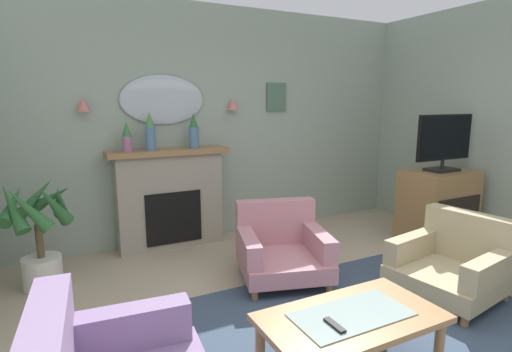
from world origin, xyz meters
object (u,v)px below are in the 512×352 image
tv_cabinet (437,208)px  potted_plant_corner_palm (39,231)px  tv_remote (335,326)px  wall_mirror (163,100)px  armchair_beside_couch (454,262)px  tv_flatscreen (445,141)px  fireplace (170,199)px  mantel_vase_right (127,137)px  wall_sconce_right (233,104)px  armchair_near_fireplace (281,246)px  coffee_table (351,324)px  framed_picture (276,97)px  wall_sconce_left (83,105)px  mantel_vase_left (150,132)px  mantel_vase_centre (194,132)px

tv_cabinet → potted_plant_corner_palm: size_ratio=0.88×
tv_remote → wall_mirror: bearing=93.3°
wall_mirror → potted_plant_corner_palm: (-1.34, -0.67, -1.16)m
armchair_beside_couch → tv_cabinet: bearing=45.3°
tv_flatscreen → fireplace: bearing=153.6°
mantel_vase_right → tv_cabinet: 3.65m
fireplace → wall_sconce_right: (0.85, 0.09, 1.09)m
armchair_near_fireplace → potted_plant_corner_palm: bearing=159.5°
mantel_vase_right → armchair_near_fireplace: mantel_vase_right is taller
mantel_vase_right → wall_sconce_right: (1.30, 0.12, 0.34)m
armchair_near_fireplace → fireplace: bearing=119.3°
armchair_beside_couch → tv_cabinet: 1.32m
coffee_table → framed_picture: bearing=68.6°
framed_picture → wall_sconce_left: bearing=-178.5°
mantel_vase_right → wall_mirror: 0.62m
mantel_vase_right → armchair_beside_couch: mantel_vase_right is taller
wall_sconce_left → armchair_near_fireplace: wall_sconce_left is taller
coffee_table → mantel_vase_right: bearing=106.1°
coffee_table → tv_cabinet: 2.85m
fireplace → mantel_vase_right: size_ratio=4.22×
fireplace → wall_mirror: 1.15m
mantel_vase_left → coffee_table: (0.55, -2.76, -0.98)m
tv_cabinet → potted_plant_corner_palm: 4.26m
wall_sconce_left → tv_cabinet: bearing=-21.9°
framed_picture → potted_plant_corner_palm: (-2.84, -0.68, -1.20)m
coffee_table → potted_plant_corner_palm: (-1.69, 2.26, 0.16)m
wall_sconce_left → mantel_vase_right: bearing=-16.7°
tv_cabinet → fireplace: bearing=153.9°
mantel_vase_centre → framed_picture: size_ratio=1.11×
wall_mirror → framed_picture: 1.50m
mantel_vase_left → framed_picture: 1.75m
mantel_vase_left → wall_mirror: wall_mirror is taller
mantel_vase_left → tv_flatscreen: 3.33m
armchair_near_fireplace → coffee_table: bearing=-104.6°
armchair_beside_couch → potted_plant_corner_palm: size_ratio=0.91×
wall_sconce_left → armchair_near_fireplace: (1.58, -1.40, -1.35)m
framed_picture → coffee_table: (-1.15, -2.94, -1.37)m
armchair_beside_couch → wall_sconce_right: bearing=113.6°
mantel_vase_left → wall_sconce_right: size_ratio=3.02×
fireplace → tv_cabinet: bearing=-26.1°
armchair_beside_couch → potted_plant_corner_palm: potted_plant_corner_palm is taller
coffee_table → tv_cabinet: tv_cabinet is taller
potted_plant_corner_palm → mantel_vase_centre: bearing=17.0°
wall_sconce_left → tv_remote: bearing=-70.8°
wall_mirror → tv_remote: 3.25m
mantel_vase_centre → coffee_table: bearing=-89.0°
wall_mirror → wall_sconce_right: (0.85, -0.05, -0.05)m
tv_remote → tv_cabinet: size_ratio=0.18×
wall_mirror → mantel_vase_centre: bearing=-29.5°
coffee_table → tv_remote: 0.20m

